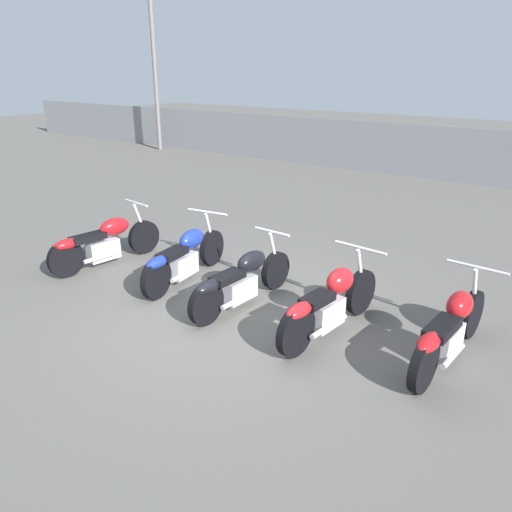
{
  "coord_description": "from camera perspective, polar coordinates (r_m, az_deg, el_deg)",
  "views": [
    {
      "loc": [
        3.81,
        -4.62,
        3.14
      ],
      "look_at": [
        0.0,
        0.67,
        0.65
      ],
      "focal_mm": 35.0,
      "sensor_mm": 36.0,
      "label": 1
    }
  ],
  "objects": [
    {
      "name": "motorcycle_slot_0",
      "position": [
        8.66,
        -16.98,
        1.54
      ],
      "size": [
        0.63,
        2.06,
        0.96
      ],
      "rotation": [
        0.0,
        0.0,
        -0.13
      ],
      "color": "black",
      "rests_on": "ground_plane"
    },
    {
      "name": "motorcycle_slot_3",
      "position": [
        6.2,
        8.41,
        -5.37
      ],
      "size": [
        0.74,
        2.03,
        0.99
      ],
      "rotation": [
        0.0,
        0.0,
        -0.11
      ],
      "color": "black",
      "rests_on": "ground_plane"
    },
    {
      "name": "motorcycle_slot_1",
      "position": [
        7.72,
        -8.2,
        -0.05
      ],
      "size": [
        0.73,
        2.06,
        0.96
      ],
      "rotation": [
        0.0,
        0.0,
        0.14
      ],
      "color": "black",
      "rests_on": "ground_plane"
    },
    {
      "name": "fence_back",
      "position": [
        15.54,
        21.51,
        10.71
      ],
      "size": [
        40.0,
        0.04,
        1.55
      ],
      "color": "gray",
      "rests_on": "ground_plane"
    },
    {
      "name": "motorcycle_slot_4",
      "position": [
        5.96,
        21.27,
        -7.94
      ],
      "size": [
        0.7,
        2.06,
        0.97
      ],
      "rotation": [
        0.0,
        0.0,
        -0.08
      ],
      "color": "black",
      "rests_on": "ground_plane"
    },
    {
      "name": "ground_plane",
      "position": [
        6.76,
        -3.34,
        -6.8
      ],
      "size": [
        60.0,
        60.0,
        0.0
      ],
      "primitive_type": "plane",
      "color": "#5B5954"
    },
    {
      "name": "light_pole_left",
      "position": [
        20.72,
        -11.89,
        25.1
      ],
      "size": [
        0.7,
        0.35,
        8.23
      ],
      "color": "slate",
      "rests_on": "ground_plane"
    },
    {
      "name": "motorcycle_slot_2",
      "position": [
        6.86,
        -1.71,
        -2.76
      ],
      "size": [
        0.61,
        2.04,
        0.94
      ],
      "rotation": [
        0.0,
        0.0,
        -0.07
      ],
      "color": "black",
      "rests_on": "ground_plane"
    }
  ]
}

